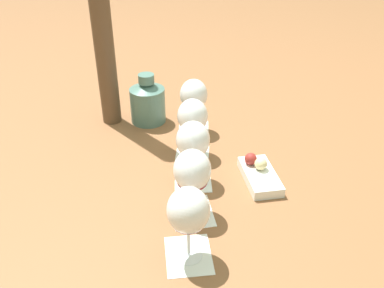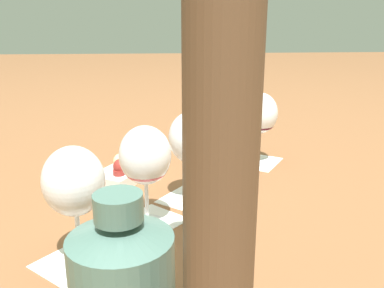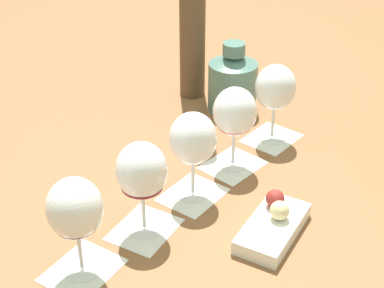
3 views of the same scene
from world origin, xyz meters
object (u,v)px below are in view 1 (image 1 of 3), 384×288
wine_glass_1 (193,118)px  wine_glass_3 (192,173)px  snack_dish (259,173)px  umbrella_pole (101,16)px  ceramic_vase (148,101)px  wine_glass_4 (188,213)px  wine_glass_0 (194,97)px  wine_glass_2 (192,142)px

wine_glass_1 → wine_glass_3: 0.27m
snack_dish → umbrella_pole: umbrella_pole is taller
wine_glass_1 → ceramic_vase: size_ratio=1.03×
wine_glass_4 → wine_glass_3: bearing=-133.6°
ceramic_vase → wine_glass_0: bearing=117.3°
ceramic_vase → umbrella_pole: bearing=-41.4°
wine_glass_1 → snack_dish: size_ratio=0.95×
wine_glass_0 → wine_glass_2: same height
wine_glass_0 → wine_glass_3: bearing=48.9°
wine_glass_4 → umbrella_pole: size_ratio=0.25×
ceramic_vase → umbrella_pole: (0.09, -0.08, 0.28)m
ceramic_vase → snack_dish: 0.48m
wine_glass_4 → ceramic_vase: bearing=-117.4°
wine_glass_3 → wine_glass_4: same height
wine_glass_4 → ceramic_vase: size_ratio=1.03×
wine_glass_3 → wine_glass_4: size_ratio=1.00×
wine_glass_1 → umbrella_pole: (0.07, -0.34, 0.24)m
wine_glass_1 → ceramic_vase: wine_glass_1 is taller
wine_glass_0 → wine_glass_4: (0.37, 0.42, -0.00)m
wine_glass_2 → umbrella_pole: bearing=-91.8°
wine_glass_0 → wine_glass_2: 0.28m
wine_glass_1 → wine_glass_2: (0.09, 0.10, 0.00)m
wine_glass_2 → wine_glass_4: bearing=48.1°
wine_glass_0 → ceramic_vase: (0.08, -0.15, -0.05)m
wine_glass_3 → umbrella_pole: size_ratio=0.25×
wine_glass_2 → wine_glass_4: same height
wine_glass_3 → snack_dish: bearing=176.6°
wine_glass_1 → snack_dish: (-0.05, 0.22, -0.10)m
wine_glass_2 → ceramic_vase: wine_glass_2 is taller
wine_glass_2 → wine_glass_4: size_ratio=1.00×
ceramic_vase → umbrella_pole: umbrella_pole is taller
wine_glass_2 → wine_glass_3: 0.14m
wine_glass_3 → ceramic_vase: size_ratio=1.03×
wine_glass_3 → ceramic_vase: bearing=-112.9°
wine_glass_2 → wine_glass_3: bearing=49.8°
wine_glass_2 → umbrella_pole: 0.50m
wine_glass_3 → snack_dish: size_ratio=0.95×
wine_glass_1 → ceramic_vase: (-0.02, -0.26, -0.05)m
wine_glass_1 → ceramic_vase: 0.26m
wine_glass_2 → wine_glass_4: (0.18, 0.21, -0.00)m
wine_glass_1 → wine_glass_2: bearing=48.9°
snack_dish → wine_glass_0: bearing=-97.8°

